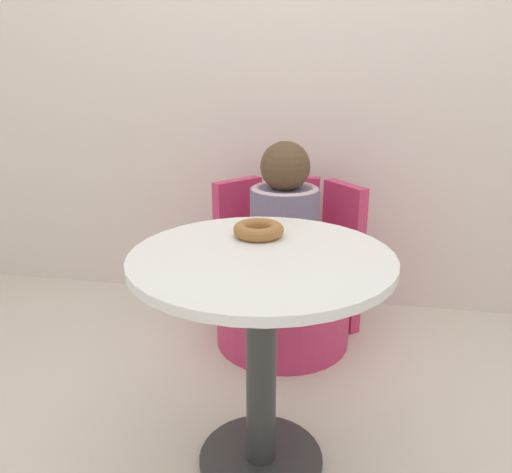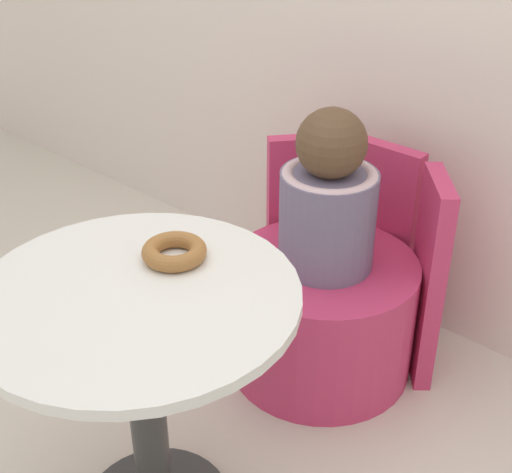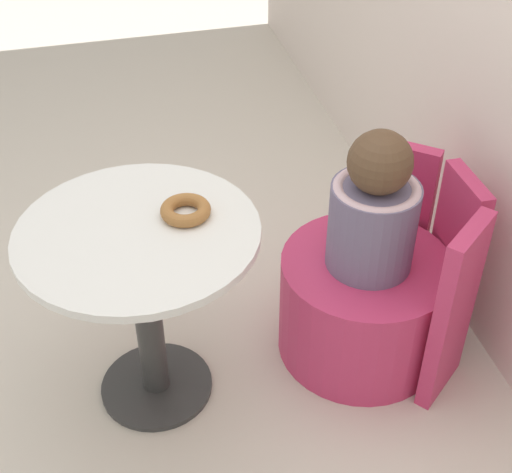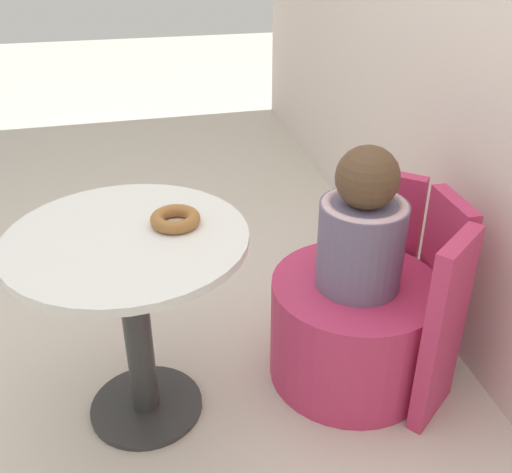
{
  "view_description": "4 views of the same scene",
  "coord_description": "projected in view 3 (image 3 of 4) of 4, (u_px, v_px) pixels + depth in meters",
  "views": [
    {
      "loc": [
        0.22,
        -1.21,
        1.1
      ],
      "look_at": [
        -0.07,
        0.33,
        0.57
      ],
      "focal_mm": 35.0,
      "sensor_mm": 36.0,
      "label": 1
    },
    {
      "loc": [
        0.99,
        -0.77,
        1.48
      ],
      "look_at": [
        -0.0,
        0.35,
        0.61
      ],
      "focal_mm": 50.0,
      "sensor_mm": 36.0,
      "label": 2
    },
    {
      "loc": [
        1.6,
        -0.08,
        1.83
      ],
      "look_at": [
        0.02,
        0.3,
        0.58
      ],
      "focal_mm": 50.0,
      "sensor_mm": 36.0,
      "label": 3
    },
    {
      "loc": [
        1.49,
        0.02,
        1.47
      ],
      "look_at": [
        0.03,
        0.33,
        0.61
      ],
      "focal_mm": 42.0,
      "sensor_mm": 36.0,
      "label": 4
    }
  ],
  "objects": [
    {
      "name": "child_figure",
      "position": [
        374.0,
        209.0,
        2.15
      ],
      "size": [
        0.27,
        0.27,
        0.47
      ],
      "color": "slate",
      "rests_on": "tub_chair"
    },
    {
      "name": "round_table",
      "position": [
        143.0,
        276.0,
        2.05
      ],
      "size": [
        0.68,
        0.68,
        0.65
      ],
      "color": "#333333",
      "rests_on": "ground_plane"
    },
    {
      "name": "booth_backrest",
      "position": [
        432.0,
        264.0,
        2.35
      ],
      "size": [
        0.66,
        0.24,
        0.65
      ],
      "color": "#C63360",
      "rests_on": "ground_plane"
    },
    {
      "name": "ground_plane",
      "position": [
        167.0,
        382.0,
        2.37
      ],
      "size": [
        12.0,
        12.0,
        0.0
      ],
      "primitive_type": "plane",
      "color": "beige"
    },
    {
      "name": "donut",
      "position": [
        186.0,
        210.0,
        1.99
      ],
      "size": [
        0.14,
        0.14,
        0.04
      ],
      "color": "#9E6633",
      "rests_on": "round_table"
    },
    {
      "name": "tub_chair",
      "position": [
        362.0,
        305.0,
        2.39
      ],
      "size": [
        0.56,
        0.56,
        0.37
      ],
      "color": "#C63360",
      "rests_on": "ground_plane"
    }
  ]
}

